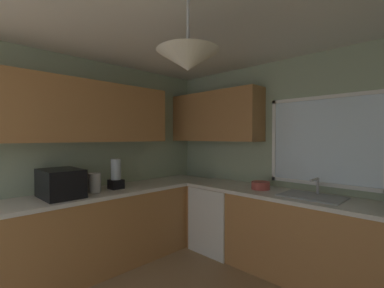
{
  "coord_description": "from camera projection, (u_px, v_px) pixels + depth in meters",
  "views": [
    {
      "loc": [
        1.32,
        -1.29,
        1.51
      ],
      "look_at": [
        -0.71,
        0.76,
        1.43
      ],
      "focal_mm": 24.81,
      "sensor_mm": 36.0,
      "label": 1
    }
  ],
  "objects": [
    {
      "name": "room_shell",
      "position": [
        193.0,
        116.0,
        2.42
      ],
      "size": [
        3.86,
        3.76,
        2.52
      ],
      "color": "#9EAD8E",
      "rests_on": "ground_plane"
    },
    {
      "name": "counter_run_left",
      "position": [
        91.0,
        232.0,
        2.97
      ],
      "size": [
        0.65,
        3.37,
        0.89
      ],
      "color": "#AD7542",
      "rests_on": "ground_plane"
    },
    {
      "name": "counter_run_back",
      "position": [
        304.0,
        237.0,
        2.8
      ],
      "size": [
        2.95,
        0.65,
        0.89
      ],
      "color": "#AD7542",
      "rests_on": "ground_plane"
    },
    {
      "name": "dishwasher",
      "position": [
        220.0,
        218.0,
        3.56
      ],
      "size": [
        0.6,
        0.6,
        0.84
      ],
      "primitive_type": "cube",
      "color": "white",
      "rests_on": "ground_plane"
    },
    {
      "name": "microwave",
      "position": [
        61.0,
        183.0,
        2.74
      ],
      "size": [
        0.48,
        0.36,
        0.29
      ],
      "primitive_type": "cube",
      "color": "black",
      "rests_on": "counter_run_left"
    },
    {
      "name": "kettle",
      "position": [
        94.0,
        183.0,
        2.97
      ],
      "size": [
        0.14,
        0.14,
        0.22
      ],
      "primitive_type": "cylinder",
      "color": "#B7B7BC",
      "rests_on": "counter_run_left"
    },
    {
      "name": "sink_assembly",
      "position": [
        312.0,
        196.0,
        2.74
      ],
      "size": [
        0.6,
        0.4,
        0.19
      ],
      "color": "#9EA0A5",
      "rests_on": "counter_run_back"
    },
    {
      "name": "bowl",
      "position": [
        261.0,
        185.0,
        3.15
      ],
      "size": [
        0.22,
        0.22,
        0.09
      ],
      "primitive_type": "cylinder",
      "color": "#B74C42",
      "rests_on": "counter_run_back"
    },
    {
      "name": "blender_appliance",
      "position": [
        116.0,
        175.0,
        3.18
      ],
      "size": [
        0.15,
        0.15,
        0.36
      ],
      "color": "black",
      "rests_on": "counter_run_left"
    }
  ]
}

